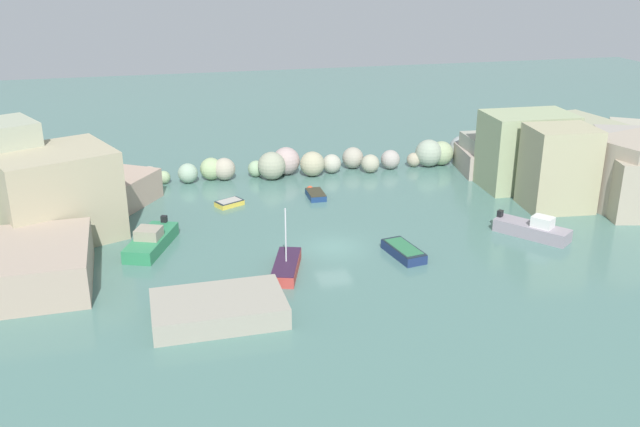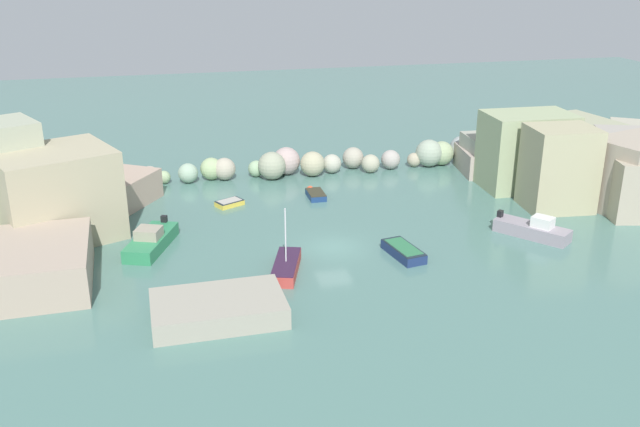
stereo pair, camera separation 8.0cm
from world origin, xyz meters
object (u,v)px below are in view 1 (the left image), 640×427
Objects in this scene: moored_boat_0 at (404,251)px; moored_boat_1 at (151,241)px; stone_dock at (219,308)px; moored_boat_2 at (286,267)px; moored_boat_3 at (533,229)px; channel_buoy at (310,189)px; moored_boat_5 at (229,203)px; moored_boat_4 at (316,195)px.

moored_boat_0 is 18.26m from moored_boat_1.
stone_dock is 7.29m from moored_boat_2.
stone_dock is 1.41× the size of moored_boat_3.
moored_boat_3 is (14.19, -13.86, 0.29)m from channel_buoy.
moored_boat_1 is at bearing -157.45° from moored_boat_5.
moored_boat_2 is 14.16m from moored_boat_5.
moored_boat_4 is at bearing 141.07° from moored_boat_1.
moored_boat_1 is 10.77m from moored_boat_2.
moored_boat_5 is (-7.60, -0.31, -0.02)m from moored_boat_4.
moored_boat_4 is (10.39, 19.55, -0.38)m from stone_dock.
moored_boat_2 reaches higher than moored_boat_5.
moored_boat_1 is 2.43× the size of moored_boat_4.
stone_dock is 19.44m from moored_boat_5.
moored_boat_1 reaches higher than moored_boat_5.
moored_boat_4 reaches higher than moored_boat_5.
channel_buoy is 0.24× the size of moored_boat_4.
stone_dock is at bearing 39.48° from moored_boat_1.
moored_boat_2 is 15.25m from moored_boat_4.
moored_boat_5 is at bearing 29.09° from moored_boat_0.
moored_boat_2 is 0.94× the size of moored_boat_3.
moored_boat_2 is at bearing 46.18° from stone_dock.
moored_boat_1 is (-17.42, 5.47, 0.23)m from moored_boat_0.
stone_dock is 1.90× the size of moored_boat_0.
channel_buoy is (10.20, 20.96, -0.33)m from stone_dock.
moored_boat_2 is 19.43m from moored_boat_3.
moored_boat_2 reaches higher than channel_buoy.
moored_boat_0 is at bearing 23.66° from stone_dock.
moored_boat_0 is (13.66, 5.99, -0.27)m from stone_dock.
channel_buoy is 16.52m from moored_boat_2.
moored_boat_3 is at bearing -44.32° from channel_buoy.
channel_buoy is 1.43m from moored_boat_4.
moored_boat_4 is (5.35, 14.29, -0.15)m from moored_boat_2.
moored_boat_4 is at bearing -25.05° from moored_boat_5.
moored_boat_0 is (3.47, -14.97, 0.06)m from channel_buoy.
moored_boat_3 is 24.78m from moored_boat_5.
moored_boat_4 is 7.61m from moored_boat_5.
moored_boat_2 reaches higher than moored_boat_4.
moored_boat_5 is at bearing 81.75° from stone_dock.
stone_dock is 2.97× the size of moored_boat_4.
moored_boat_2 reaches higher than stone_dock.
channel_buoy is 0.12× the size of moored_boat_3.
stone_dock is 14.92m from moored_boat_0.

